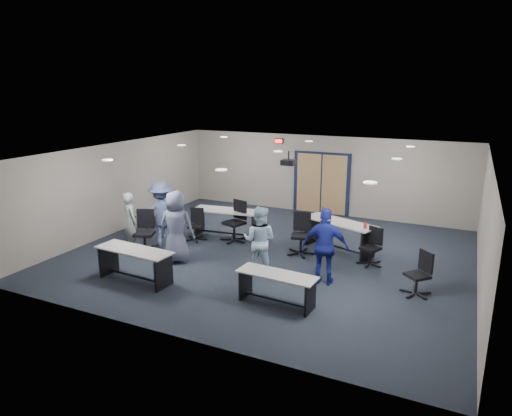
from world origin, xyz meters
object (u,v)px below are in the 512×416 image
at_px(person_navy, 325,247).
at_px(person_back, 162,214).
at_px(person_plaid, 176,227).
at_px(person_lightblue, 259,240).
at_px(table_back_right, 339,231).
at_px(table_front_right, 277,283).
at_px(chair_back_c, 301,234).
at_px(chair_loose_left, 144,232).
at_px(chair_loose_right, 417,274).
at_px(chair_back_d, 370,247).
at_px(table_front_left, 135,259).
at_px(chair_back_b, 234,221).
at_px(chair_back_a, 196,225).
at_px(table_back_left, 227,218).
at_px(person_gray, 131,222).

bearing_deg(person_navy, person_back, -13.09).
xyz_separation_m(person_plaid, person_lightblue, (2.21, 0.17, -0.09)).
distance_m(table_back_right, person_navy, 2.24).
bearing_deg(person_plaid, table_front_right, 145.51).
height_order(chair_back_c, person_back, person_back).
height_order(chair_loose_left, chair_loose_right, chair_loose_left).
bearing_deg(chair_back_d, person_back, -146.92).
xyz_separation_m(table_front_left, chair_back_b, (0.74, 3.42, 0.07)).
bearing_deg(chair_loose_right, person_lightblue, -130.71).
distance_m(table_front_left, person_lightblue, 2.88).
relative_size(chair_loose_left, person_plaid, 0.62).
bearing_deg(chair_back_b, table_front_right, -32.23).
distance_m(chair_back_a, person_navy, 4.47).
distance_m(table_front_left, chair_back_d, 5.66).
distance_m(table_back_left, chair_back_c, 2.52).
bearing_deg(table_back_right, person_plaid, -123.96).
relative_size(chair_back_b, person_plaid, 0.64).
bearing_deg(person_lightblue, chair_back_c, -112.09).
distance_m(table_front_right, table_back_left, 4.54).
bearing_deg(chair_back_b, chair_loose_left, -115.75).
bearing_deg(chair_back_b, person_gray, -121.47).
xyz_separation_m(chair_back_b, person_gray, (-2.15, -1.85, 0.22)).
height_order(table_front_right, person_gray, person_gray).
distance_m(table_back_right, chair_back_d, 1.17).
bearing_deg(table_back_left, person_plaid, -101.75).
distance_m(table_back_right, chair_loose_right, 2.94).
bearing_deg(table_front_right, chair_back_c, 104.15).
xyz_separation_m(table_back_right, chair_loose_right, (2.22, -1.93, -0.10)).
height_order(table_back_left, chair_back_b, chair_back_b).
xyz_separation_m(table_front_right, table_back_right, (0.30, 3.60, 0.12)).
relative_size(chair_back_c, chair_back_d, 1.18).
bearing_deg(person_back, chair_back_c, 155.47).
bearing_deg(chair_back_a, table_front_left, -100.87).
height_order(chair_back_b, person_plaid, person_plaid).
distance_m(chair_back_b, chair_loose_right, 5.35).
bearing_deg(table_back_left, table_back_right, -3.62).
height_order(chair_back_a, person_gray, person_gray).
bearing_deg(person_back, person_plaid, 102.36).
relative_size(table_front_right, person_lightblue, 1.02).
bearing_deg(table_back_left, chair_loose_left, -129.85).
xyz_separation_m(table_back_left, chair_loose_left, (-1.35, -2.10, 0.01)).
distance_m(chair_loose_right, person_navy, 2.00).
height_order(table_back_left, chair_back_d, chair_back_d).
distance_m(chair_back_b, chair_loose_left, 2.52).
bearing_deg(chair_back_d, person_navy, -91.46).
bearing_deg(table_back_right, table_back_left, -155.79).
xyz_separation_m(person_gray, person_back, (0.55, 0.66, 0.11)).
xyz_separation_m(person_gray, person_navy, (5.35, 0.12, 0.07)).
bearing_deg(table_front_right, person_lightblue, 131.03).
xyz_separation_m(chair_loose_right, person_lightblue, (-3.50, -0.37, 0.35)).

